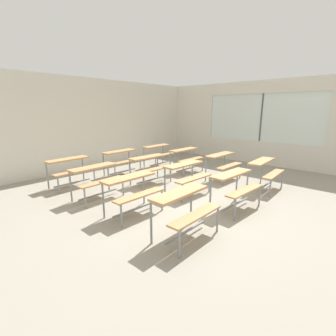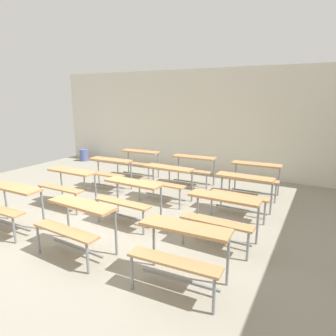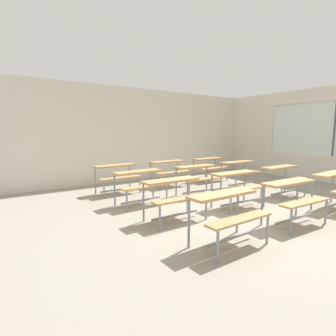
% 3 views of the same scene
% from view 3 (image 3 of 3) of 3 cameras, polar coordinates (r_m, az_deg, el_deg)
% --- Properties ---
extents(ground, '(10.00, 9.00, 0.05)m').
position_cam_3_polar(ground, '(5.29, 14.15, -10.25)').
color(ground, gray).
extents(wall_back, '(10.00, 0.12, 3.00)m').
position_cam_3_polar(wall_back, '(8.68, -8.48, 7.14)').
color(wall_back, silver).
rests_on(wall_back, ground).
extents(desk_bench_r0c0, '(1.11, 0.60, 0.74)m').
position_cam_3_polar(desk_bench_r0c0, '(3.79, 12.95, -8.21)').
color(desk_bench_r0c0, tan).
rests_on(desk_bench_r0c0, ground).
extents(desk_bench_r0c1, '(1.13, 0.65, 0.74)m').
position_cam_3_polar(desk_bench_r0c1, '(5.03, 25.73, -4.80)').
color(desk_bench_r0c1, tan).
rests_on(desk_bench_r0c1, ground).
extents(desk_bench_r0c2, '(1.13, 0.65, 0.74)m').
position_cam_3_polar(desk_bench_r0c2, '(6.49, 32.80, -2.57)').
color(desk_bench_r0c2, tan).
rests_on(desk_bench_r0c2, ground).
extents(desk_bench_r1c0, '(1.11, 0.60, 0.74)m').
position_cam_3_polar(desk_bench_r1c0, '(4.73, 1.41, -4.77)').
color(desk_bench_r1c0, tan).
rests_on(desk_bench_r1c0, ground).
extents(desk_bench_r1c1, '(1.12, 0.63, 0.74)m').
position_cam_3_polar(desk_bench_r1c1, '(5.75, 14.91, -2.76)').
color(desk_bench_r1c1, tan).
rests_on(desk_bench_r1c1, ground).
extents(desk_bench_r1c2, '(1.11, 0.60, 0.74)m').
position_cam_3_polar(desk_bench_r1c2, '(7.11, 23.81, -1.16)').
color(desk_bench_r1c2, tan).
rests_on(desk_bench_r1c2, ground).
extents(desk_bench_r2c0, '(1.13, 0.64, 0.74)m').
position_cam_3_polar(desk_bench_r2c0, '(5.78, -6.05, -2.49)').
color(desk_bench_r2c0, tan).
rests_on(desk_bench_r2c0, ground).
extents(desk_bench_r2c1, '(1.12, 0.63, 0.74)m').
position_cam_3_polar(desk_bench_r2c1, '(6.67, 6.56, -1.10)').
color(desk_bench_r2c1, tan).
rests_on(desk_bench_r2c1, ground).
extents(desk_bench_r2c2, '(1.11, 0.61, 0.74)m').
position_cam_3_polar(desk_bench_r2c2, '(7.87, 15.44, 0.03)').
color(desk_bench_r2c2, tan).
rests_on(desk_bench_r2c2, ground).
extents(desk_bench_r3c0, '(1.12, 0.64, 0.74)m').
position_cam_3_polar(desk_bench_r3c0, '(6.93, -11.02, -0.86)').
color(desk_bench_r3c0, tan).
rests_on(desk_bench_r3c0, ground).
extents(desk_bench_r3c1, '(1.12, 0.62, 0.74)m').
position_cam_3_polar(desk_bench_r3c1, '(7.72, 0.30, 0.17)').
color(desk_bench_r3c1, tan).
rests_on(desk_bench_r3c1, ground).
extents(desk_bench_r3c2, '(1.12, 0.64, 0.74)m').
position_cam_3_polar(desk_bench_r3c2, '(8.67, 9.15, 0.92)').
color(desk_bench_r3c2, tan).
rests_on(desk_bench_r3c2, ground).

